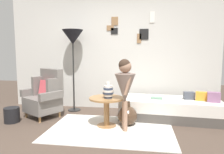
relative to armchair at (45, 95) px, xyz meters
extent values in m
plane|color=#4C3D33|center=(1.23, -1.05, -0.44)|extent=(12.00, 12.00, 0.00)
cube|color=beige|center=(1.23, 0.90, 0.86)|extent=(4.80, 0.10, 2.60)
cube|color=olive|center=(1.86, 0.85, 1.18)|extent=(0.09, 0.02, 0.21)
cube|color=silver|center=(1.86, 0.85, 1.18)|extent=(0.07, 0.01, 0.16)
cube|color=olive|center=(1.31, 0.85, 1.57)|extent=(0.15, 0.02, 0.18)
cube|color=gray|center=(1.31, 0.85, 1.57)|extent=(0.12, 0.01, 0.14)
cube|color=white|center=(2.13, 0.85, 1.64)|extent=(0.10, 0.02, 0.24)
cube|color=gray|center=(2.13, 0.85, 1.64)|extent=(0.08, 0.01, 0.18)
cube|color=black|center=(1.96, 0.85, 1.27)|extent=(0.20, 0.02, 0.23)
cube|color=silver|center=(1.96, 0.85, 1.27)|extent=(0.16, 0.01, 0.18)
cube|color=olive|center=(1.20, 0.85, 1.42)|extent=(0.16, 0.02, 0.11)
cube|color=#A6A6A4|center=(1.20, 0.85, 1.42)|extent=(0.12, 0.01, 0.09)
cube|color=black|center=(1.30, 0.85, 1.35)|extent=(0.16, 0.02, 0.14)
cube|color=silver|center=(1.30, 0.85, 1.35)|extent=(0.12, 0.01, 0.11)
cube|color=silver|center=(1.43, -0.53, -0.43)|extent=(2.08, 1.43, 0.01)
cylinder|color=tan|center=(-0.36, -0.13, -0.38)|extent=(0.04, 0.04, 0.12)
cylinder|color=tan|center=(0.06, -0.38, -0.38)|extent=(0.04, 0.04, 0.12)
cylinder|color=tan|center=(-0.13, 0.25, -0.38)|extent=(0.04, 0.04, 0.12)
cylinder|color=tan|center=(0.29, 0.01, -0.38)|extent=(0.04, 0.04, 0.12)
cube|color=slate|center=(-0.04, -0.06, -0.17)|extent=(0.80, 0.79, 0.30)
cube|color=slate|center=(0.08, 0.14, 0.26)|extent=(0.59, 0.43, 0.55)
cube|color=slate|center=(-0.21, 0.16, 0.17)|extent=(0.23, 0.31, 0.39)
cube|color=slate|center=(0.24, -0.11, 0.17)|extent=(0.23, 0.31, 0.39)
cube|color=slate|center=(-0.33, 0.09, 0.05)|extent=(0.33, 0.48, 0.14)
cube|color=slate|center=(0.24, -0.25, 0.05)|extent=(0.33, 0.48, 0.14)
cube|color=#D64C56|center=(0.01, 0.02, 0.14)|extent=(0.39, 0.32, 0.33)
cube|color=#4C4742|center=(2.48, 0.22, -0.35)|extent=(1.96, 0.95, 0.18)
cube|color=silver|center=(2.48, 0.22, -0.15)|extent=(1.96, 0.95, 0.22)
cube|color=gray|center=(3.24, 0.06, 0.05)|extent=(0.24, 0.17, 0.19)
cube|color=orange|center=(3.05, 0.17, 0.04)|extent=(0.22, 0.16, 0.16)
cube|color=#474C56|center=(2.85, 0.25, 0.03)|extent=(0.20, 0.13, 0.14)
cylinder|color=#9E7042|center=(1.33, -0.38, -0.43)|extent=(0.33, 0.33, 0.02)
cylinder|color=#9E7042|center=(1.33, -0.38, -0.18)|extent=(0.10, 0.10, 0.47)
cylinder|color=#9E7042|center=(1.33, -0.38, 0.07)|extent=(0.61, 0.61, 0.03)
cylinder|color=#2D384C|center=(1.37, -0.42, 0.10)|extent=(0.14, 0.14, 0.04)
cylinder|color=white|center=(1.37, -0.42, 0.14)|extent=(0.16, 0.16, 0.04)
cylinder|color=#2D384C|center=(1.37, -0.42, 0.17)|extent=(0.19, 0.19, 0.04)
cylinder|color=white|center=(1.37, -0.42, 0.21)|extent=(0.19, 0.19, 0.04)
cylinder|color=#2D384C|center=(1.37, -0.42, 0.25)|extent=(0.16, 0.16, 0.04)
cylinder|color=white|center=(1.37, -0.42, 0.28)|extent=(0.14, 0.14, 0.04)
cylinder|color=white|center=(1.37, -0.42, 0.33)|extent=(0.07, 0.07, 0.06)
cylinder|color=black|center=(0.42, 0.52, -0.43)|extent=(0.28, 0.28, 0.02)
cylinder|color=black|center=(0.42, 0.52, 0.43)|extent=(0.03, 0.03, 1.70)
cone|color=black|center=(0.42, 0.52, 1.20)|extent=(0.46, 0.46, 0.32)
cylinder|color=#A37A60|center=(1.68, -0.58, -0.18)|extent=(0.07, 0.07, 0.51)
cylinder|color=#A37A60|center=(1.65, -0.49, -0.18)|extent=(0.07, 0.07, 0.51)
cone|color=gray|center=(1.67, -0.54, 0.28)|extent=(0.34, 0.34, 0.49)
cylinder|color=gray|center=(1.67, -0.54, 0.44)|extent=(0.17, 0.17, 0.18)
cylinder|color=#A37A60|center=(1.72, -0.65, 0.35)|extent=(0.14, 0.09, 0.33)
cylinder|color=#A37A60|center=(1.65, -0.42, 0.35)|extent=(0.14, 0.09, 0.33)
sphere|color=#A37A60|center=(1.67, -0.54, 0.64)|extent=(0.21, 0.21, 0.21)
sphere|color=#38281E|center=(1.66, -0.54, 0.66)|extent=(0.20, 0.20, 0.20)
cube|color=gray|center=(2.23, 0.20, -0.02)|extent=(0.23, 0.18, 0.03)
sphere|color=#473323|center=(1.69, -0.28, -0.26)|extent=(0.35, 0.35, 0.35)
cylinder|color=#473323|center=(1.69, -0.28, -0.05)|extent=(0.10, 0.10, 0.09)
cylinder|color=black|center=(-0.47, -0.43, -0.30)|extent=(0.28, 0.28, 0.28)
camera|label=1|loc=(1.95, -3.90, 0.86)|focal=33.38mm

